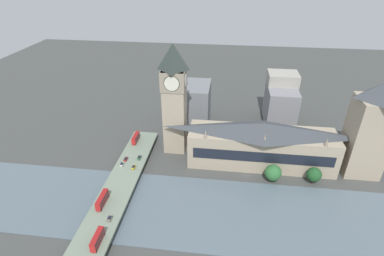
{
  "coord_description": "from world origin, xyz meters",
  "views": [
    {
      "loc": [
        -141.26,
        14.55,
        112.06
      ],
      "look_at": [
        18.17,
        34.68,
        19.71
      ],
      "focal_mm": 28.0,
      "sensor_mm": 36.0,
      "label": 1
    }
  ],
  "objects_px": {
    "parliament_hall": "(261,144)",
    "car_southbound_mid": "(110,218)",
    "double_decker_bus_rear": "(97,239)",
    "road_bridge": "(113,198)",
    "double_decker_bus_lead": "(102,199)",
    "car_southbound_lead": "(126,159)",
    "clock_tower": "(174,96)",
    "car_northbound_tail": "(122,164)",
    "double_decker_bus_mid": "(136,138)",
    "car_northbound_mid": "(134,167)",
    "victoria_tower": "(369,130)",
    "car_northbound_lead": "(139,158)"
  },
  "relations": [
    {
      "from": "double_decker_bus_mid",
      "to": "car_southbound_lead",
      "type": "relative_size",
      "value": 2.7
    },
    {
      "from": "parliament_hall",
      "to": "victoria_tower",
      "type": "relative_size",
      "value": 1.46
    },
    {
      "from": "double_decker_bus_lead",
      "to": "car_southbound_lead",
      "type": "bearing_deg",
      "value": 0.53
    },
    {
      "from": "clock_tower",
      "to": "car_southbound_lead",
      "type": "height_order",
      "value": "clock_tower"
    },
    {
      "from": "victoria_tower",
      "to": "double_decker_bus_rear",
      "type": "bearing_deg",
      "value": 119.33
    },
    {
      "from": "road_bridge",
      "to": "car_northbound_lead",
      "type": "distance_m",
      "value": 35.07
    },
    {
      "from": "clock_tower",
      "to": "victoria_tower",
      "type": "height_order",
      "value": "clock_tower"
    },
    {
      "from": "double_decker_bus_lead",
      "to": "car_southbound_lead",
      "type": "height_order",
      "value": "double_decker_bus_lead"
    },
    {
      "from": "double_decker_bus_rear",
      "to": "car_northbound_tail",
      "type": "relative_size",
      "value": 2.66
    },
    {
      "from": "double_decker_bus_lead",
      "to": "car_northbound_lead",
      "type": "distance_m",
      "value": 40.67
    },
    {
      "from": "victoria_tower",
      "to": "double_decker_bus_rear",
      "type": "height_order",
      "value": "victoria_tower"
    },
    {
      "from": "double_decker_bus_lead",
      "to": "car_northbound_tail",
      "type": "distance_m",
      "value": 32.17
    },
    {
      "from": "victoria_tower",
      "to": "road_bridge",
      "type": "relative_size",
      "value": 0.45
    },
    {
      "from": "parliament_hall",
      "to": "car_northbound_tail",
      "type": "height_order",
      "value": "parliament_hall"
    },
    {
      "from": "victoria_tower",
      "to": "car_northbound_mid",
      "type": "xyz_separation_m",
      "value": [
        -20.12,
        131.63,
        -23.05
      ]
    },
    {
      "from": "clock_tower",
      "to": "victoria_tower",
      "type": "bearing_deg",
      "value": -95.05
    },
    {
      "from": "parliament_hall",
      "to": "car_southbound_mid",
      "type": "height_order",
      "value": "parliament_hall"
    },
    {
      "from": "parliament_hall",
      "to": "car_southbound_mid",
      "type": "bearing_deg",
      "value": 129.11
    },
    {
      "from": "car_northbound_mid",
      "to": "road_bridge",
      "type": "bearing_deg",
      "value": 172.3
    },
    {
      "from": "parliament_hall",
      "to": "clock_tower",
      "type": "bearing_deg",
      "value": 79.64
    },
    {
      "from": "clock_tower",
      "to": "car_northbound_mid",
      "type": "relative_size",
      "value": 17.82
    },
    {
      "from": "double_decker_bus_lead",
      "to": "car_northbound_lead",
      "type": "xyz_separation_m",
      "value": [
        39.92,
        -7.51,
        -2.07
      ]
    },
    {
      "from": "clock_tower",
      "to": "double_decker_bus_lead",
      "type": "bearing_deg",
      "value": 156.2
    },
    {
      "from": "double_decker_bus_rear",
      "to": "road_bridge",
      "type": "bearing_deg",
      "value": 7.39
    },
    {
      "from": "car_northbound_tail",
      "to": "parliament_hall",
      "type": "bearing_deg",
      "value": -77.35
    },
    {
      "from": "double_decker_bus_rear",
      "to": "car_southbound_lead",
      "type": "xyz_separation_m",
      "value": [
        60.9,
        7.44,
        -2.1
      ]
    },
    {
      "from": "car_southbound_lead",
      "to": "double_decker_bus_rear",
      "type": "bearing_deg",
      "value": -173.04
    },
    {
      "from": "car_southbound_mid",
      "to": "parliament_hall",
      "type": "bearing_deg",
      "value": -50.89
    },
    {
      "from": "double_decker_bus_rear",
      "to": "car_northbound_mid",
      "type": "height_order",
      "value": "double_decker_bus_rear"
    },
    {
      "from": "double_decker_bus_lead",
      "to": "car_northbound_lead",
      "type": "height_order",
      "value": "double_decker_bus_lead"
    },
    {
      "from": "victoria_tower",
      "to": "car_southbound_lead",
      "type": "distance_m",
      "value": 141.29
    },
    {
      "from": "parliament_hall",
      "to": "double_decker_bus_rear",
      "type": "bearing_deg",
      "value": 134.95
    },
    {
      "from": "double_decker_bus_mid",
      "to": "car_northbound_mid",
      "type": "distance_m",
      "value": 29.65
    },
    {
      "from": "double_decker_bus_mid",
      "to": "car_northbound_lead",
      "type": "distance_m",
      "value": 20.82
    },
    {
      "from": "parliament_hall",
      "to": "victoria_tower",
      "type": "xyz_separation_m",
      "value": [
        0.06,
        -57.48,
        13.88
      ]
    },
    {
      "from": "car_northbound_mid",
      "to": "car_northbound_lead",
      "type": "bearing_deg",
      "value": -4.17
    },
    {
      "from": "double_decker_bus_lead",
      "to": "car_northbound_mid",
      "type": "height_order",
      "value": "double_decker_bus_lead"
    },
    {
      "from": "clock_tower",
      "to": "car_northbound_lead",
      "type": "xyz_separation_m",
      "value": [
        -20.48,
        19.12,
        -32.92
      ]
    },
    {
      "from": "parliament_hall",
      "to": "clock_tower",
      "type": "distance_m",
      "value": 60.14
    },
    {
      "from": "car_northbound_lead",
      "to": "car_northbound_tail",
      "type": "bearing_deg",
      "value": 133.03
    },
    {
      "from": "clock_tower",
      "to": "victoria_tower",
      "type": "distance_m",
      "value": 112.68
    },
    {
      "from": "car_northbound_lead",
      "to": "double_decker_bus_mid",
      "type": "bearing_deg",
      "value": 22.13
    },
    {
      "from": "clock_tower",
      "to": "double_decker_bus_lead",
      "type": "distance_m",
      "value": 72.86
    },
    {
      "from": "road_bridge",
      "to": "car_northbound_lead",
      "type": "bearing_deg",
      "value": -6.74
    },
    {
      "from": "clock_tower",
      "to": "car_northbound_tail",
      "type": "relative_size",
      "value": 17.67
    },
    {
      "from": "victoria_tower",
      "to": "car_northbound_lead",
      "type": "distance_m",
      "value": 133.36
    },
    {
      "from": "parliament_hall",
      "to": "double_decker_bus_mid",
      "type": "distance_m",
      "value": 82.04
    },
    {
      "from": "double_decker_bus_mid",
      "to": "car_northbound_mid",
      "type": "height_order",
      "value": "double_decker_bus_mid"
    },
    {
      "from": "victoria_tower",
      "to": "car_southbound_mid",
      "type": "bearing_deg",
      "value": 114.58
    },
    {
      "from": "parliament_hall",
      "to": "clock_tower",
      "type": "relative_size",
      "value": 1.24
    }
  ]
}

